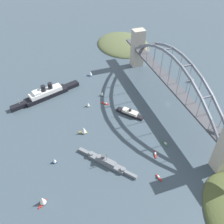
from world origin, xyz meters
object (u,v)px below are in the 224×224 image
Objects in this scene: small_boat_7 at (90,73)px; small_boat_9 at (155,154)px; harbor_arch_bridge at (172,84)px; small_boat_8 at (84,130)px; small_boat_0 at (102,94)px; harbor_ferry_steamer at (130,113)px; small_boat_1 at (165,144)px; small_boat_4 at (88,104)px; small_boat_6 at (105,103)px; ocean_liner at (46,94)px; seaplane_taxiing_near_bridge at (190,81)px; small_boat_3 at (159,178)px; small_boat_5 at (42,200)px; naval_cruiser at (106,162)px; small_boat_2 at (54,161)px.

small_boat_9 is (-174.69, -24.89, -3.33)m from small_boat_7.
small_boat_7 is (101.58, 80.76, -28.05)m from harbor_arch_bridge.
small_boat_0 is at bearing -33.91° from small_boat_8.
small_boat_0 is at bearing 11.00° from small_boat_9.
small_boat_1 is at bearing -162.41° from harbor_ferry_steamer.
small_boat_7 is (164.38, 42.22, 3.31)m from small_boat_1.
harbor_ferry_steamer is at bearing -156.41° from small_boat_0.
small_boat_7 is at bearing -18.90° from small_boat_8.
small_boat_4 is 0.81× the size of small_boat_7.
small_boat_8 is (-43.62, 40.12, 4.10)m from small_boat_6.
small_boat_0 is 0.70× the size of small_boat_8.
seaplane_taxiing_near_bridge is (-32.48, -209.68, -3.75)m from ocean_liner.
small_boat_3 is at bearing 144.07° from small_boat_1.
small_boat_5 is at bearing 171.07° from ocean_liner.
small_boat_3 is at bearing -175.83° from small_boat_7.
small_boat_8 is at bearing 32.96° from small_boat_3.
small_boat_5 is 214.93m from small_boat_7.
small_boat_0 is 0.74× the size of small_boat_9.
small_boat_3 is 29.41m from small_boat_9.
small_boat_4 is (33.34, 46.08, 0.58)m from harbor_ferry_steamer.
naval_cruiser reaches higher than harbor_ferry_steamer.
small_boat_2 is 45.52m from small_boat_5.
small_boat_4 is at bearing 15.99° from small_boat_3.
small_boat_2 is 108.09m from small_boat_3.
harbor_arch_bridge is at bearing -37.38° from small_boat_9.
small_boat_5 is at bearing 84.68° from small_boat_3.
ocean_liner is at bearing 40.92° from small_boat_1.
harbor_ferry_steamer is 97.90m from small_boat_3.
small_boat_1 is 1.11× the size of small_boat_3.
small_boat_0 is at bearing -178.27° from small_boat_7.
seaplane_taxiing_near_bridge is 266.64m from small_boat_5.
small_boat_1 is at bearing -86.72° from naval_cruiser.
small_boat_0 is (10.17, 136.22, 1.56)m from seaplane_taxiing_near_bridge.
ocean_liner is 62.45m from small_boat_4.
small_boat_8 is at bearing 48.72° from small_boat_9.
seaplane_taxiing_near_bridge is at bearing -45.94° from small_boat_9.
seaplane_taxiing_near_bridge is at bearing -98.80° from ocean_liner.
small_boat_3 is at bearing 159.82° from small_boat_9.
small_boat_9 is at bearing -103.41° from small_boat_2.
naval_cruiser reaches higher than small_boat_3.
small_boat_8 reaches higher than seaplane_taxiing_near_bridge.
naval_cruiser is (-135.59, -42.79, -2.84)m from ocean_liner.
harbor_ferry_steamer is at bearing -167.44° from small_boat_7.
small_boat_6 is at bearing -119.78° from ocean_liner.
small_boat_4 is 22.91m from small_boat_6.
seaplane_taxiing_near_bridge is 137.69m from small_boat_1.
harbor_arch_bridge is 170.02m from small_boat_2.
harbor_ferry_steamer is 3.27× the size of small_boat_1.
ocean_liner reaches higher than seaplane_taxiing_near_bridge.
seaplane_taxiing_near_bridge is 1.01× the size of small_boat_1.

